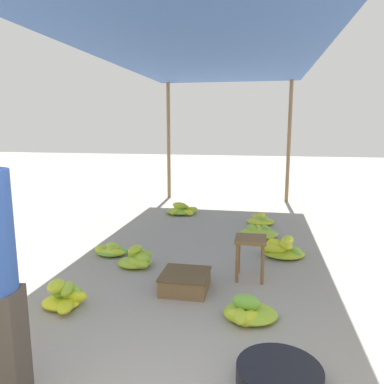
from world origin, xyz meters
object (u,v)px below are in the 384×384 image
object	(u,v)px
banana_pile_left_3	(182,210)
banana_pile_right_3	(248,312)
banana_pile_left_1	(137,260)
stool	(251,246)
banana_pile_right_0	(258,232)
banana_pile_left_0	(65,296)
basin_black	(279,376)
banana_pile_right_1	(283,249)
crate_near	(185,281)
banana_pile_left_2	(111,250)
banana_pile_right_2	(261,220)

from	to	relation	value
banana_pile_left_3	banana_pile_right_3	bearing A→B (deg)	-69.51
banana_pile_left_1	banana_pile_left_3	xyz separation A→B (m)	(-0.05, 2.77, -0.02)
stool	banana_pile_left_3	bearing A→B (deg)	116.08
banana_pile_right_0	banana_pile_left_3	bearing A→B (deg)	140.97
banana_pile_left_0	banana_pile_left_1	distance (m)	1.17
basin_black	banana_pile_left_3	distance (m)	4.91
banana_pile_right_1	crate_near	bearing A→B (deg)	-130.59
banana_pile_left_2	banana_pile_right_3	distance (m)	2.30
banana_pile_left_1	basin_black	bearing A→B (deg)	-48.93
banana_pile_left_3	banana_pile_right_0	bearing A→B (deg)	-39.03
stool	crate_near	distance (m)	0.83
banana_pile_right_0	banana_pile_right_2	bearing A→B (deg)	86.47
basin_black	banana_pile_right_0	xyz separation A→B (m)	(-0.19, 3.43, -0.01)
stool	banana_pile_right_2	xyz separation A→B (m)	(0.11, 2.41, -0.30)
banana_pile_left_2	banana_pile_right_0	xyz separation A→B (m)	(1.90, 1.26, -0.01)
banana_pile_left_3	banana_pile_right_2	size ratio (longest dim) A/B	1.21
banana_pile_right_2	crate_near	distance (m)	2.95
banana_pile_left_1	banana_pile_right_0	size ratio (longest dim) A/B	0.70
banana_pile_right_2	banana_pile_left_0	bearing A→B (deg)	-117.62
stool	banana_pile_left_0	bearing A→B (deg)	-148.87
banana_pile_left_3	banana_pile_right_3	world-z (taller)	banana_pile_right_3
crate_near	banana_pile_right_0	bearing A→B (deg)	71.47
stool	banana_pile_right_0	size ratio (longest dim) A/B	0.72
banana_pile_left_1	crate_near	xyz separation A→B (m)	(0.71, -0.55, 0.01)
banana_pile_right_2	banana_pile_left_2	bearing A→B (deg)	-134.44
banana_pile_right_1	banana_pile_left_2	bearing A→B (deg)	-170.65
banana_pile_left_0	banana_pile_right_1	bearing A→B (deg)	40.91
crate_near	banana_pile_right_1	bearing A→B (deg)	49.41
stool	banana_pile_left_1	bearing A→B (deg)	175.49
banana_pile_left_2	banana_pile_right_2	bearing A→B (deg)	45.56
stool	banana_pile_left_0	xyz separation A→B (m)	(-1.69, -1.02, -0.27)
banana_pile_right_2	banana_pile_right_3	world-z (taller)	banana_pile_right_3
banana_pile_left_0	banana_pile_right_3	world-z (taller)	banana_pile_left_0
banana_pile_right_2	banana_pile_right_0	bearing A→B (deg)	-93.53
banana_pile_left_1	banana_pile_left_3	distance (m)	2.77
banana_pile_right_2	stool	bearing A→B (deg)	-92.53
banana_pile_right_2	banana_pile_left_3	bearing A→B (deg)	162.70
stool	banana_pile_left_2	distance (m)	1.91
stool	banana_pile_left_0	distance (m)	1.99
banana_pile_left_0	banana_pile_left_2	distance (m)	1.45
banana_pile_left_0	banana_pile_right_2	distance (m)	3.87
banana_pile_right_2	banana_pile_right_3	size ratio (longest dim) A/B	1.02
banana_pile_left_1	crate_near	world-z (taller)	banana_pile_left_1
banana_pile_left_1	banana_pile_right_2	size ratio (longest dim) A/B	0.92
banana_pile_left_0	banana_pile_right_0	world-z (taller)	banana_pile_left_0
banana_pile_left_0	banana_pile_left_2	bearing A→B (deg)	96.00
banana_pile_left_2	stool	bearing A→B (deg)	-13.02
basin_black	banana_pile_left_2	xyz separation A→B (m)	(-2.09, 2.17, -0.00)
banana_pile_left_1	banana_pile_left_2	world-z (taller)	banana_pile_left_1
banana_pile_left_1	crate_near	bearing A→B (deg)	-37.63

